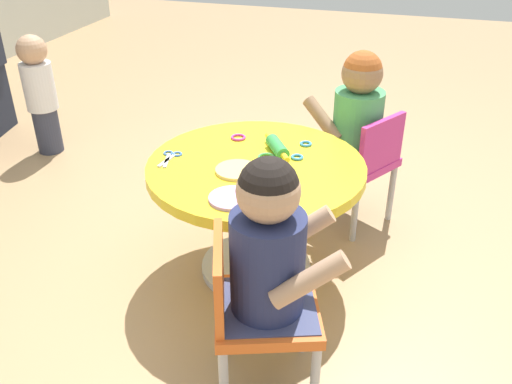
{
  "coord_description": "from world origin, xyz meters",
  "views": [
    {
      "loc": [
        -1.74,
        -0.52,
        1.4
      ],
      "look_at": [
        0.0,
        0.0,
        0.36
      ],
      "focal_mm": 38.96,
      "sensor_mm": 36.0,
      "label": 1
    }
  ],
  "objects_px": {
    "child_chair_right": "(360,162)",
    "craft_scissors": "(170,157)",
    "toddler_standing": "(40,91)",
    "seated_child_left": "(270,244)",
    "child_chair_left": "(255,309)",
    "seated_child_right": "(358,111)",
    "craft_table": "(256,194)",
    "rolling_pin": "(277,147)"
  },
  "relations": [
    {
      "from": "rolling_pin",
      "to": "craft_scissors",
      "type": "bearing_deg",
      "value": 111.91
    },
    {
      "from": "rolling_pin",
      "to": "child_chair_right",
      "type": "bearing_deg",
      "value": -36.8
    },
    {
      "from": "child_chair_left",
      "to": "rolling_pin",
      "type": "height_order",
      "value": "child_chair_left"
    },
    {
      "from": "child_chair_left",
      "to": "toddler_standing",
      "type": "xyz_separation_m",
      "value": [
        1.29,
        1.63,
        0.05
      ]
    },
    {
      "from": "child_chair_right",
      "to": "seated_child_left",
      "type": "bearing_deg",
      "value": 172.8
    },
    {
      "from": "child_chair_right",
      "to": "rolling_pin",
      "type": "height_order",
      "value": "child_chair_right"
    },
    {
      "from": "craft_table",
      "to": "toddler_standing",
      "type": "height_order",
      "value": "toddler_standing"
    },
    {
      "from": "child_chair_right",
      "to": "rolling_pin",
      "type": "relative_size",
      "value": 2.61
    },
    {
      "from": "child_chair_left",
      "to": "seated_child_right",
      "type": "relative_size",
      "value": 1.05
    },
    {
      "from": "seated_child_right",
      "to": "rolling_pin",
      "type": "distance_m",
      "value": 0.47
    },
    {
      "from": "rolling_pin",
      "to": "craft_scissors",
      "type": "height_order",
      "value": "rolling_pin"
    },
    {
      "from": "toddler_standing",
      "to": "rolling_pin",
      "type": "bearing_deg",
      "value": -112.3
    },
    {
      "from": "child_chair_left",
      "to": "toddler_standing",
      "type": "relative_size",
      "value": 0.8
    },
    {
      "from": "seated_child_left",
      "to": "child_chair_right",
      "type": "xyz_separation_m",
      "value": [
        1.03,
        -0.13,
        -0.23
      ]
    },
    {
      "from": "craft_scissors",
      "to": "rolling_pin",
      "type": "bearing_deg",
      "value": -68.09
    },
    {
      "from": "seated_child_right",
      "to": "craft_table",
      "type": "bearing_deg",
      "value": 149.21
    },
    {
      "from": "child_chair_left",
      "to": "seated_child_left",
      "type": "relative_size",
      "value": 1.05
    },
    {
      "from": "seated_child_right",
      "to": "child_chair_left",
      "type": "bearing_deg",
      "value": 172.84
    },
    {
      "from": "toddler_standing",
      "to": "craft_scissors",
      "type": "bearing_deg",
      "value": -124.05
    },
    {
      "from": "child_chair_right",
      "to": "seated_child_right",
      "type": "height_order",
      "value": "seated_child_right"
    },
    {
      "from": "toddler_standing",
      "to": "rolling_pin",
      "type": "relative_size",
      "value": 3.27
    },
    {
      "from": "seated_child_left",
      "to": "child_chair_left",
      "type": "bearing_deg",
      "value": 109.84
    },
    {
      "from": "child_chair_right",
      "to": "toddler_standing",
      "type": "bearing_deg",
      "value": 82.13
    },
    {
      "from": "child_chair_left",
      "to": "craft_scissors",
      "type": "bearing_deg",
      "value": 43.35
    },
    {
      "from": "toddler_standing",
      "to": "rolling_pin",
      "type": "height_order",
      "value": "toddler_standing"
    },
    {
      "from": "seated_child_right",
      "to": "toddler_standing",
      "type": "relative_size",
      "value": 0.76
    },
    {
      "from": "seated_child_right",
      "to": "rolling_pin",
      "type": "xyz_separation_m",
      "value": [
        -0.4,
        0.25,
        -0.02
      ]
    },
    {
      "from": "child_chair_right",
      "to": "toddler_standing",
      "type": "xyz_separation_m",
      "value": [
        0.25,
        1.8,
        0.05
      ]
    },
    {
      "from": "seated_child_right",
      "to": "craft_scissors",
      "type": "xyz_separation_m",
      "value": [
        -0.55,
        0.62,
        -0.05
      ]
    },
    {
      "from": "craft_scissors",
      "to": "craft_table",
      "type": "bearing_deg",
      "value": -82.11
    },
    {
      "from": "craft_table",
      "to": "toddler_standing",
      "type": "xyz_separation_m",
      "value": [
        0.73,
        1.47,
        0.01
      ]
    },
    {
      "from": "child_chair_right",
      "to": "craft_scissors",
      "type": "distance_m",
      "value": 0.86
    },
    {
      "from": "seated_child_right",
      "to": "craft_scissors",
      "type": "relative_size",
      "value": 3.74
    },
    {
      "from": "seated_child_right",
      "to": "craft_scissors",
      "type": "distance_m",
      "value": 0.83
    },
    {
      "from": "seated_child_left",
      "to": "craft_scissors",
      "type": "distance_m",
      "value": 0.73
    },
    {
      "from": "craft_table",
      "to": "toddler_standing",
      "type": "distance_m",
      "value": 1.64
    },
    {
      "from": "child_chair_left",
      "to": "seated_child_right",
      "type": "height_order",
      "value": "seated_child_right"
    },
    {
      "from": "child_chair_right",
      "to": "toddler_standing",
      "type": "height_order",
      "value": "toddler_standing"
    },
    {
      "from": "child_chair_left",
      "to": "seated_child_left",
      "type": "height_order",
      "value": "seated_child_left"
    },
    {
      "from": "seated_child_left",
      "to": "toddler_standing",
      "type": "distance_m",
      "value": 2.11
    },
    {
      "from": "seated_child_right",
      "to": "toddler_standing",
      "type": "distance_m",
      "value": 1.79
    },
    {
      "from": "craft_table",
      "to": "child_chair_left",
      "type": "height_order",
      "value": "child_chair_left"
    }
  ]
}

